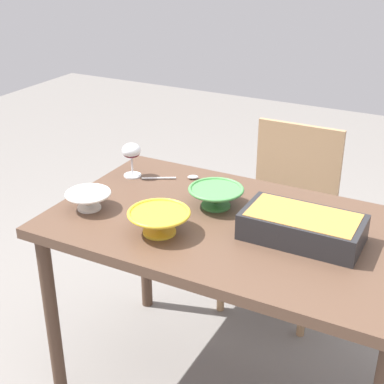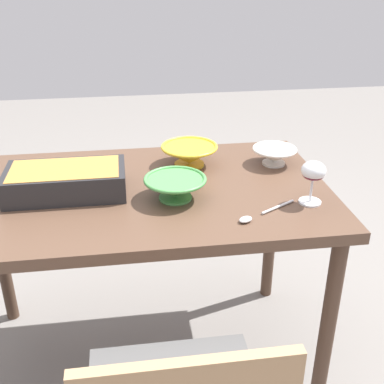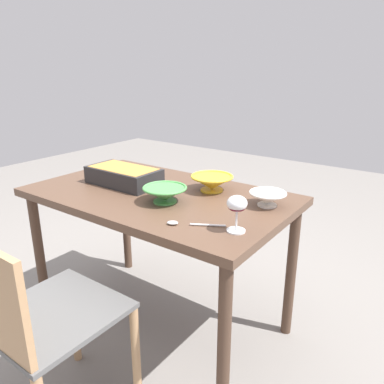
{
  "view_description": "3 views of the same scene",
  "coord_description": "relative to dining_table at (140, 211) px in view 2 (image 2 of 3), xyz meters",
  "views": [
    {
      "loc": [
        -0.66,
        1.57,
        1.68
      ],
      "look_at": [
        0.19,
        -0.05,
        0.81
      ],
      "focal_mm": 52.52,
      "sensor_mm": 36.0,
      "label": 1
    },
    {
      "loc": [
        -0.03,
        -1.48,
        1.47
      ],
      "look_at": [
        0.16,
        -0.12,
        0.79
      ],
      "focal_mm": 45.39,
      "sensor_mm": 36.0,
      "label": 2
    },
    {
      "loc": [
        1.16,
        -1.32,
        1.34
      ],
      "look_at": [
        0.21,
        -0.01,
        0.8
      ],
      "focal_mm": 35.24,
      "sensor_mm": 36.0,
      "label": 3
    }
  ],
  "objects": [
    {
      "name": "ground_plane",
      "position": [
        0.0,
        0.0,
        -0.67
      ],
      "size": [
        8.0,
        8.0,
        0.0
      ],
      "primitive_type": "plane",
      "color": "gray"
    },
    {
      "name": "dining_table",
      "position": [
        0.0,
        0.0,
        0.0
      ],
      "size": [
        1.28,
        0.76,
        0.75
      ],
      "color": "brown",
      "rests_on": "ground_plane"
    },
    {
      "name": "small_bowl",
      "position": [
        0.51,
        0.14,
        0.12
      ],
      "size": [
        0.17,
        0.17,
        0.07
      ],
      "color": "white",
      "rests_on": "dining_table"
    },
    {
      "name": "serving_bowl",
      "position": [
        0.2,
        0.18,
        0.13
      ],
      "size": [
        0.21,
        0.21,
        0.08
      ],
      "color": "yellow",
      "rests_on": "dining_table"
    },
    {
      "name": "wine_glass",
      "position": [
        0.53,
        -0.18,
        0.18
      ],
      "size": [
        0.08,
        0.08,
        0.14
      ],
      "color": "white",
      "rests_on": "dining_table"
    },
    {
      "name": "casserole_dish",
      "position": [
        -0.24,
        0.0,
        0.13
      ],
      "size": [
        0.38,
        0.2,
        0.09
      ],
      "color": "#262628",
      "rests_on": "dining_table"
    },
    {
      "name": "serving_spoon",
      "position": [
        0.34,
        -0.24,
        0.09
      ],
      "size": [
        0.21,
        0.13,
        0.01
      ],
      "color": "silver",
      "rests_on": "dining_table"
    },
    {
      "name": "mixing_bowl",
      "position": [
        0.11,
        -0.09,
        0.13
      ],
      "size": [
        0.2,
        0.2,
        0.07
      ],
      "color": "#4C994C",
      "rests_on": "dining_table"
    }
  ]
}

